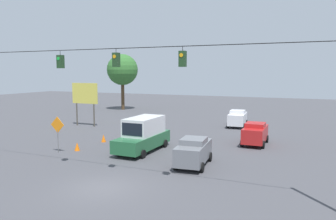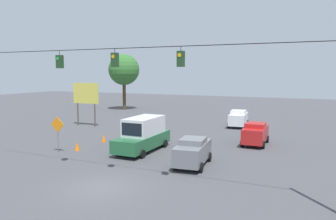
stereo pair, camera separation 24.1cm
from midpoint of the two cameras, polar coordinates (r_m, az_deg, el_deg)
name	(u,v)px [view 1 (the left image)]	position (r m, az deg, el deg)	size (l,w,h in m)	color
ground_plane	(103,188)	(18.61, -11.62, -13.15)	(140.00, 140.00, 0.00)	#47474C
overhead_signal_span	(117,94)	(18.84, -9.25, 2.73)	(23.47, 0.38, 8.05)	slate
box_truck_green_withflow_mid	(143,134)	(26.18, -4.59, -4.25)	(2.38, 6.01, 2.69)	#236038
sedan_red_oncoming_far	(255,133)	(29.38, 14.70, -3.94)	(1.97, 3.97, 1.90)	red
sedan_white_oncoming_deep	(237,118)	(38.55, 11.83, -1.39)	(2.23, 4.30, 1.90)	silver
sedan_grey_crossing_near	(194,151)	(22.20, 4.18, -7.17)	(2.27, 4.34, 1.86)	slate
traffic_cone_nearest	(77,146)	(27.37, -15.79, -6.13)	(0.42, 0.42, 0.68)	orange
traffic_cone_second	(104,138)	(30.15, -11.38, -4.85)	(0.42, 0.42, 0.68)	orange
traffic_cone_third	(123,132)	(32.87, -8.09, -3.84)	(0.42, 0.42, 0.68)	orange
traffic_cone_fourth	(139,127)	(35.93, -5.29, -2.91)	(0.42, 0.42, 0.68)	orange
roadside_billboard	(85,96)	(39.19, -14.46, 2.40)	(3.51, 0.16, 5.02)	#4C473D
work_zone_sign	(58,128)	(26.83, -18.93, -2.91)	(1.27, 0.06, 2.84)	slate
tree_horizon_left	(122,70)	(55.40, -8.07, 6.92)	(5.14, 5.14, 9.26)	#4C3823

